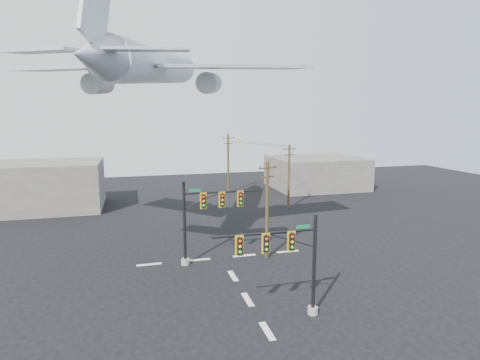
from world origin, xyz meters
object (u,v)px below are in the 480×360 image
object	(u,v)px
signal_mast_far	(204,217)
airliner	(154,66)
utility_pole_a	(267,208)
utility_pole_c	(228,162)
signal_mast_near	(290,261)
utility_pole_b	(289,175)

from	to	relation	value
signal_mast_far	airliner	size ratio (longest dim) A/B	0.24
airliner	utility_pole_a	bearing A→B (deg)	-104.70
signal_mast_far	utility_pole_c	world-z (taller)	utility_pole_c
signal_mast_near	utility_pole_a	distance (m)	10.13
utility_pole_a	utility_pole_b	size ratio (longest dim) A/B	1.00
signal_mast_far	utility_pole_c	size ratio (longest dim) A/B	0.76
utility_pole_a	airliner	size ratio (longest dim) A/B	0.29
signal_mast_near	utility_pole_b	bearing A→B (deg)	68.35
signal_mast_far	utility_pole_a	distance (m)	5.33
signal_mast_far	utility_pole_b	xyz separation A→B (m)	(13.75, 16.08, 0.46)
signal_mast_near	utility_pole_b	world-z (taller)	utility_pole_b
signal_mast_near	utility_pole_b	xyz separation A→B (m)	(10.39, 26.19, 0.75)
signal_mast_near	airliner	bearing A→B (deg)	112.56
utility_pole_c	airliner	world-z (taller)	airliner
utility_pole_b	airliner	bearing A→B (deg)	-151.07
airliner	utility_pole_b	bearing A→B (deg)	-38.56
utility_pole_a	signal_mast_far	bearing A→B (deg)	162.78
signal_mast_far	utility_pole_b	world-z (taller)	utility_pole_b
utility_pole_b	utility_pole_a	bearing A→B (deg)	-119.96
utility_pole_c	airliner	size ratio (longest dim) A/B	0.32
signal_mast_near	signal_mast_far	xyz separation A→B (m)	(-3.36, 10.11, 0.29)
signal_mast_far	utility_pole_a	world-z (taller)	utility_pole_a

